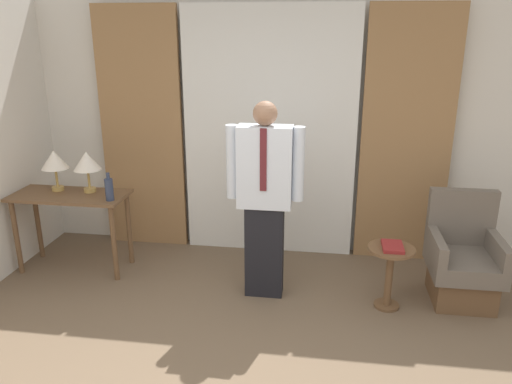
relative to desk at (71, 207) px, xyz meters
name	(u,v)px	position (x,y,z in m)	size (l,w,h in m)	color
wall_back	(271,127)	(1.88, 0.87, 0.69)	(10.00, 0.06, 2.70)	silver
curtain_sheer_center	(269,135)	(1.88, 0.74, 0.63)	(1.79, 0.06, 2.58)	white
curtain_drape_left	(142,131)	(0.51, 0.74, 0.63)	(0.89, 0.06, 2.58)	#997047
curtain_drape_right	(406,139)	(3.26, 0.74, 0.63)	(0.89, 0.06, 2.58)	#997047
desk	(71,207)	(0.00, 0.00, 0.00)	(1.13, 0.50, 0.80)	brown
table_lamp_left	(54,161)	(-0.17, 0.10, 0.44)	(0.26, 0.26, 0.41)	tan
table_lamp_right	(87,162)	(0.17, 0.10, 0.44)	(0.26, 0.26, 0.41)	tan
bottle_near_edge	(109,189)	(0.47, -0.12, 0.25)	(0.08, 0.08, 0.27)	#2D3851
person	(265,195)	(1.96, -0.24, 0.31)	(0.67, 0.22, 1.78)	black
armchair	(462,263)	(3.73, -0.07, -0.31)	(0.59, 0.64, 0.96)	brown
side_table	(390,267)	(3.06, -0.32, -0.27)	(0.40, 0.40, 0.57)	brown
book	(393,246)	(3.07, -0.33, -0.07)	(0.17, 0.25, 0.03)	maroon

